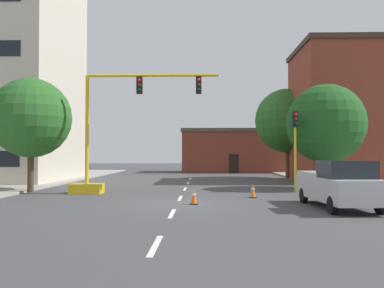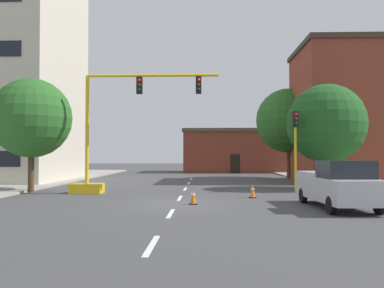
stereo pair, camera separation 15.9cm
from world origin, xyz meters
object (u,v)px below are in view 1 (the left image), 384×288
traffic_light_pole_right (295,133)px  pickup_truck_silver (338,185)px  traffic_signal_gantry (105,155)px  tree_right_mid (326,124)px  traffic_cone_roadside_b (253,191)px  traffic_cone_roadside_a (194,197)px  tree_right_far (287,121)px  tree_left_near (31,118)px

traffic_light_pole_right → pickup_truck_silver: size_ratio=0.87×
traffic_signal_gantry → traffic_light_pole_right: bearing=6.8°
traffic_signal_gantry → tree_right_mid: traffic_signal_gantry is taller
tree_right_mid → traffic_cone_roadside_b: tree_right_mid is taller
traffic_light_pole_right → traffic_cone_roadside_a: bearing=-132.7°
tree_right_far → tree_right_mid: 12.10m
tree_left_near → traffic_cone_roadside_b: bearing=-12.2°
traffic_signal_gantry → pickup_truck_silver: traffic_signal_gantry is taller
tree_right_far → traffic_cone_roadside_b: tree_right_far is taller
tree_right_mid → traffic_cone_roadside_b: size_ratio=9.44×
traffic_signal_gantry → tree_left_near: (-4.52, 0.54, 2.16)m
tree_right_far → traffic_cone_roadside_a: tree_right_far is taller
traffic_light_pole_right → traffic_signal_gantry: bearing=-173.2°
tree_right_far → traffic_cone_roadside_b: size_ratio=11.67×
traffic_cone_roadside_a → traffic_cone_roadside_b: (2.96, 2.89, 0.01)m
pickup_truck_silver → traffic_cone_roadside_a: (-6.05, 1.11, -0.64)m
traffic_cone_roadside_a → traffic_light_pole_right: bearing=47.3°
traffic_light_pole_right → tree_left_near: 15.69m
traffic_cone_roadside_b → pickup_truck_silver: bearing=-52.4°
tree_right_far → tree_left_near: size_ratio=1.24×
tree_left_near → pickup_truck_silver: tree_left_near is taller
traffic_light_pole_right → traffic_cone_roadside_b: bearing=-129.9°
tree_left_near → traffic_cone_roadside_b: 13.59m
traffic_light_pole_right → tree_left_near: bearing=-177.1°
tree_left_near → traffic_cone_roadside_b: size_ratio=9.42×
traffic_signal_gantry → traffic_cone_roadside_a: 7.52m
tree_right_mid → pickup_truck_silver: tree_right_mid is taller
tree_right_mid → traffic_cone_roadside_b: 8.53m
pickup_truck_silver → traffic_signal_gantry: bearing=151.2°
traffic_signal_gantry → pickup_truck_silver: size_ratio=1.54×
traffic_signal_gantry → traffic_cone_roadside_b: 8.66m
traffic_light_pole_right → pickup_truck_silver: traffic_light_pole_right is taller
traffic_light_pole_right → tree_left_near: (-15.65, -0.79, 0.83)m
tree_right_far → pickup_truck_silver: bearing=-95.8°
traffic_cone_roadside_a → tree_left_near: bearing=150.0°
tree_left_near → traffic_cone_roadside_a: bearing=-30.0°
tree_left_near → traffic_cone_roadside_b: tree_left_near is taller
pickup_truck_silver → traffic_cone_roadside_a: size_ratio=7.97×
traffic_light_pole_right → tree_left_near: size_ratio=0.71×
tree_right_far → tree_right_mid: bearing=-89.7°
traffic_signal_gantry → traffic_cone_roadside_a: size_ratio=12.23×
traffic_signal_gantry → traffic_cone_roadside_a: traffic_signal_gantry is taller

